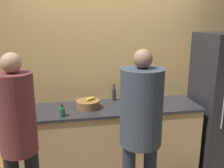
% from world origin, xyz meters
% --- Properties ---
extents(wall_back, '(5.20, 0.06, 2.60)m').
position_xyz_m(wall_back, '(0.00, 0.68, 1.30)').
color(wall_back, '#E0B266').
rests_on(wall_back, ground_plane).
extents(counter, '(2.31, 0.66, 0.94)m').
position_xyz_m(counter, '(0.00, 0.37, 0.47)').
color(counter, tan).
rests_on(counter, ground_plane).
extents(refrigerator, '(0.67, 0.69, 1.84)m').
position_xyz_m(refrigerator, '(1.55, 0.33, 0.92)').
color(refrigerator, '#232328').
rests_on(refrigerator, ground_plane).
extents(person_left, '(0.33, 0.33, 1.74)m').
position_xyz_m(person_left, '(-0.96, -0.40, 1.03)').
color(person_left, black).
rests_on(person_left, ground_plane).
extents(person_center, '(0.40, 0.40, 1.75)m').
position_xyz_m(person_center, '(0.16, -0.46, 1.08)').
color(person_center, '#232838').
rests_on(person_center, ground_plane).
extents(fruit_bowl, '(0.29, 0.29, 0.14)m').
position_xyz_m(fruit_bowl, '(-0.26, 0.35, 0.99)').
color(fruit_bowl, brown).
rests_on(fruit_bowl, counter).
extents(utensil_crock, '(0.09, 0.09, 0.25)m').
position_xyz_m(utensil_crock, '(0.64, 0.57, 1.01)').
color(utensil_crock, silver).
rests_on(utensil_crock, counter).
extents(bottle_dark, '(0.05, 0.05, 0.22)m').
position_xyz_m(bottle_dark, '(0.11, 0.59, 1.02)').
color(bottle_dark, '#333338').
rests_on(bottle_dark, counter).
extents(bottle_green, '(0.07, 0.07, 0.14)m').
position_xyz_m(bottle_green, '(-0.58, 0.14, 0.99)').
color(bottle_green, '#236033').
rests_on(bottle_green, counter).
extents(cup_blue, '(0.09, 0.09, 0.08)m').
position_xyz_m(cup_blue, '(0.28, 0.42, 0.98)').
color(cup_blue, '#335184').
rests_on(cup_blue, counter).
extents(potted_plant, '(0.16, 0.16, 0.24)m').
position_xyz_m(potted_plant, '(0.44, 0.50, 1.06)').
color(potted_plant, '#9E6042').
rests_on(potted_plant, counter).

